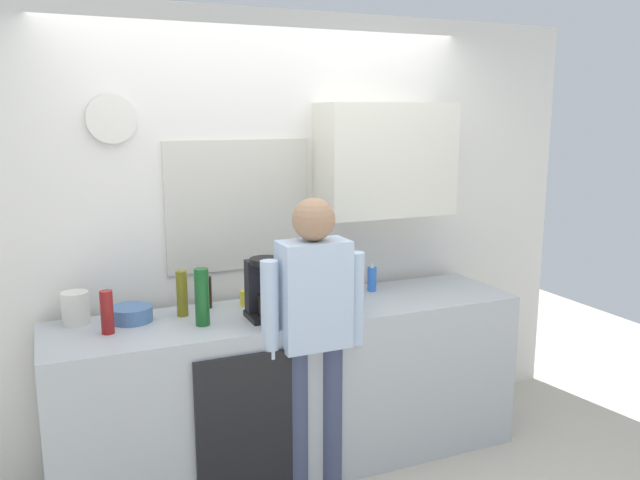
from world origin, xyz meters
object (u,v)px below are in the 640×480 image
at_px(coffee_maker, 264,291).
at_px(mixing_bowl, 131,314).
at_px(cup_white_mug, 299,313).
at_px(bottle_red_vinegar, 107,312).
at_px(bottle_green_wine, 202,297).
at_px(cup_blue_mug, 346,293).
at_px(person_at_sink, 314,323).
at_px(bottle_dark_sauce, 207,292).
at_px(storage_canister, 76,308).
at_px(cup_yellow_cup, 246,298).
at_px(dish_soap, 372,279).
at_px(bottle_olive_oil, 182,293).

distance_m(coffee_maker, mixing_bowl, 0.71).
bearing_deg(cup_white_mug, bottle_red_vinegar, 166.85).
bearing_deg(bottle_green_wine, cup_white_mug, -18.63).
height_order(cup_blue_mug, cup_white_mug, cup_blue_mug).
distance_m(bottle_green_wine, person_at_sink, 0.59).
bearing_deg(bottle_green_wine, cup_blue_mug, 5.88).
bearing_deg(cup_blue_mug, bottle_dark_sauce, 165.74).
bearing_deg(bottle_dark_sauce, storage_canister, -179.77).
bearing_deg(bottle_red_vinegar, coffee_maker, -4.32).
distance_m(cup_yellow_cup, dish_soap, 0.80).
xyz_separation_m(dish_soap, person_at_sink, (-0.58, -0.46, -0.06)).
bearing_deg(mixing_bowl, person_at_sink, -27.48).
height_order(bottle_dark_sauce, person_at_sink, person_at_sink).
xyz_separation_m(bottle_dark_sauce, cup_yellow_cup, (0.22, -0.04, -0.05)).
xyz_separation_m(cup_blue_mug, cup_yellow_cup, (-0.56, 0.16, -0.01)).
xyz_separation_m(dish_soap, storage_canister, (-1.71, 0.06, 0.01)).
bearing_deg(mixing_bowl, bottle_green_wine, -32.25).
relative_size(bottle_dark_sauce, person_at_sink, 0.11).
bearing_deg(bottle_green_wine, mixing_bowl, 147.75).
bearing_deg(dish_soap, coffee_maker, -163.76).
distance_m(bottle_dark_sauce, bottle_red_vinegar, 0.60).
bearing_deg(person_at_sink, bottle_olive_oil, 147.80).
relative_size(cup_white_mug, dish_soap, 0.53).
xyz_separation_m(coffee_maker, bottle_green_wine, (-0.34, 0.00, 0.00)).
relative_size(bottle_green_wine, mixing_bowl, 1.36).
xyz_separation_m(bottle_green_wine, bottle_olive_oil, (-0.06, 0.19, -0.02)).
bearing_deg(cup_yellow_cup, cup_blue_mug, -15.54).
relative_size(cup_yellow_cup, storage_canister, 0.50).
xyz_separation_m(mixing_bowl, storage_canister, (-0.27, 0.08, 0.05)).
bearing_deg(coffee_maker, cup_yellow_cup, 96.24).
distance_m(bottle_red_vinegar, cup_white_mug, 0.97).
bearing_deg(bottle_olive_oil, cup_white_mug, -33.33).
height_order(coffee_maker, bottle_dark_sauce, coffee_maker).
xyz_separation_m(bottle_red_vinegar, cup_white_mug, (0.94, -0.22, -0.06)).
distance_m(dish_soap, person_at_sink, 0.75).
bearing_deg(storage_canister, bottle_dark_sauce, 0.23).
relative_size(cup_yellow_cup, person_at_sink, 0.05).
bearing_deg(dish_soap, bottle_red_vinegar, -174.05).
xyz_separation_m(cup_yellow_cup, cup_white_mug, (0.16, -0.41, 0.00)).
distance_m(mixing_bowl, person_at_sink, 0.97).
relative_size(bottle_dark_sauce, mixing_bowl, 0.82).
bearing_deg(bottle_red_vinegar, dish_soap, 5.95).
bearing_deg(person_at_sink, bottle_dark_sauce, 133.48).
distance_m(coffee_maker, bottle_red_vinegar, 0.81).
height_order(coffee_maker, cup_white_mug, coffee_maker).
distance_m(coffee_maker, cup_yellow_cup, 0.27).
height_order(mixing_bowl, person_at_sink, person_at_sink).
bearing_deg(mixing_bowl, cup_blue_mug, -5.66).
bearing_deg(cup_yellow_cup, mixing_bowl, -176.77).
bearing_deg(bottle_red_vinegar, cup_white_mug, -13.15).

